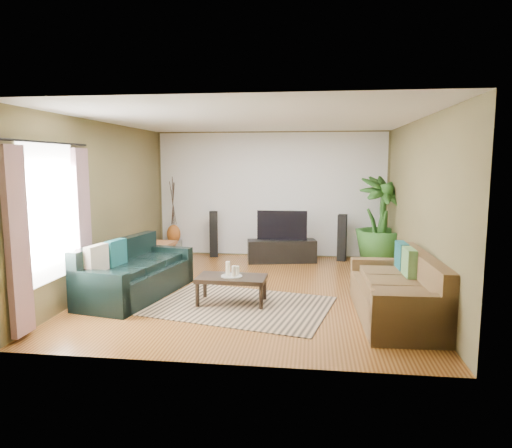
% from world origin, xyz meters
% --- Properties ---
extents(floor, '(5.50, 5.50, 0.00)m').
position_xyz_m(floor, '(0.00, 0.00, 0.00)').
color(floor, '#925725').
rests_on(floor, ground).
extents(ceiling, '(5.50, 5.50, 0.00)m').
position_xyz_m(ceiling, '(0.00, 0.00, 2.70)').
color(ceiling, white).
rests_on(ceiling, ground).
extents(wall_back, '(5.00, 0.00, 5.00)m').
position_xyz_m(wall_back, '(0.00, 2.75, 1.35)').
color(wall_back, brown).
rests_on(wall_back, ground).
extents(wall_front, '(5.00, 0.00, 5.00)m').
position_xyz_m(wall_front, '(0.00, -2.75, 1.35)').
color(wall_front, brown).
rests_on(wall_front, ground).
extents(wall_left, '(0.00, 5.50, 5.50)m').
position_xyz_m(wall_left, '(-2.50, 0.00, 1.35)').
color(wall_left, brown).
rests_on(wall_left, ground).
extents(wall_right, '(0.00, 5.50, 5.50)m').
position_xyz_m(wall_right, '(2.50, 0.00, 1.35)').
color(wall_right, brown).
rests_on(wall_right, ground).
extents(backwall_panel, '(4.90, 0.00, 4.90)m').
position_xyz_m(backwall_panel, '(0.00, 2.74, 1.35)').
color(backwall_panel, white).
rests_on(backwall_panel, ground).
extents(window_pane, '(0.00, 1.80, 1.80)m').
position_xyz_m(window_pane, '(-2.48, -1.60, 1.40)').
color(window_pane, white).
rests_on(window_pane, ground).
extents(curtain_near, '(0.08, 0.35, 2.20)m').
position_xyz_m(curtain_near, '(-2.43, -2.35, 1.15)').
color(curtain_near, gray).
rests_on(curtain_near, ground).
extents(curtain_far, '(0.08, 0.35, 2.20)m').
position_xyz_m(curtain_far, '(-2.43, -0.85, 1.15)').
color(curtain_far, gray).
rests_on(curtain_far, ground).
extents(curtain_rod, '(0.03, 1.90, 0.03)m').
position_xyz_m(curtain_rod, '(-2.43, -1.60, 2.30)').
color(curtain_rod, black).
rests_on(curtain_rod, ground).
extents(sofa_left, '(1.27, 2.20, 0.85)m').
position_xyz_m(sofa_left, '(-1.76, -0.53, 0.42)').
color(sofa_left, black).
rests_on(sofa_left, floor).
extents(sofa_right, '(1.00, 2.08, 0.85)m').
position_xyz_m(sofa_right, '(2.01, -1.09, 0.42)').
color(sofa_right, brown).
rests_on(sofa_right, floor).
extents(area_rug, '(2.78, 2.24, 0.01)m').
position_xyz_m(area_rug, '(-0.08, -0.86, 0.01)').
color(area_rug, tan).
rests_on(area_rug, floor).
extents(coffee_table, '(1.01, 0.57, 0.41)m').
position_xyz_m(coffee_table, '(-0.24, -0.75, 0.20)').
color(coffee_table, black).
rests_on(coffee_table, floor).
extents(candle_tray, '(0.31, 0.31, 0.01)m').
position_xyz_m(candle_tray, '(-0.24, -0.75, 0.41)').
color(candle_tray, gray).
rests_on(candle_tray, coffee_table).
extents(candle_tall, '(0.06, 0.06, 0.20)m').
position_xyz_m(candle_tall, '(-0.30, -0.72, 0.52)').
color(candle_tall, white).
rests_on(candle_tall, candle_tray).
extents(candle_mid, '(0.06, 0.06, 0.15)m').
position_xyz_m(candle_mid, '(-0.20, -0.79, 0.50)').
color(candle_mid, beige).
rests_on(candle_mid, candle_tray).
extents(candle_short, '(0.06, 0.06, 0.13)m').
position_xyz_m(candle_short, '(-0.17, -0.69, 0.48)').
color(candle_short, white).
rests_on(candle_short, candle_tray).
extents(tv_stand, '(1.45, 0.68, 0.46)m').
position_xyz_m(tv_stand, '(0.29, 2.12, 0.23)').
color(tv_stand, black).
rests_on(tv_stand, floor).
extents(television, '(1.02, 0.06, 0.60)m').
position_xyz_m(television, '(0.29, 2.14, 0.77)').
color(television, black).
rests_on(television, tv_stand).
extents(speaker_left, '(0.22, 0.23, 0.99)m').
position_xyz_m(speaker_left, '(-1.22, 2.50, 0.50)').
color(speaker_left, black).
rests_on(speaker_left, floor).
extents(speaker_right, '(0.21, 0.23, 0.97)m').
position_xyz_m(speaker_right, '(1.53, 2.42, 0.49)').
color(speaker_right, black).
rests_on(speaker_right, floor).
extents(potted_plant, '(1.37, 1.37, 1.77)m').
position_xyz_m(potted_plant, '(2.25, 2.04, 0.89)').
color(potted_plant, '#26551C').
rests_on(potted_plant, floor).
extents(plant_pot, '(0.33, 0.33, 0.25)m').
position_xyz_m(plant_pot, '(2.25, 2.04, 0.13)').
color(plant_pot, black).
rests_on(plant_pot, floor).
extents(pedestal, '(0.37, 0.37, 0.33)m').
position_xyz_m(pedestal, '(-2.12, 2.50, 0.16)').
color(pedestal, gray).
rests_on(pedestal, floor).
extents(vase, '(0.30, 0.30, 0.42)m').
position_xyz_m(vase, '(-2.12, 2.50, 0.48)').
color(vase, '#994F1B').
rests_on(vase, pedestal).
extents(side_table, '(0.61, 0.61, 0.58)m').
position_xyz_m(side_table, '(-1.91, 0.89, 0.29)').
color(side_table, brown).
rests_on(side_table, floor).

